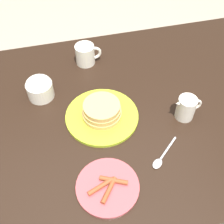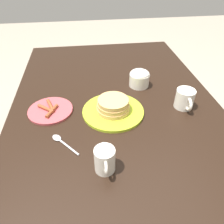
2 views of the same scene
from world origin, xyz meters
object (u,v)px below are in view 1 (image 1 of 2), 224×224
(creamer_pitcher, at_px, (186,108))
(pancake_plate, at_px, (102,113))
(side_plate_bacon, at_px, (108,186))
(spoon, at_px, (161,158))
(sugar_bowl, at_px, (40,88))
(coffee_mug, at_px, (86,54))

(creamer_pitcher, bearing_deg, pancake_plate, 167.07)
(pancake_plate, relative_size, side_plate_bacon, 1.37)
(spoon, bearing_deg, creamer_pitcher, 46.29)
(sugar_bowl, bearing_deg, creamer_pitcher, -24.74)
(pancake_plate, distance_m, sugar_bowl, 0.26)
(coffee_mug, height_order, creamer_pitcher, creamer_pitcher)
(pancake_plate, height_order, coffee_mug, coffee_mug)
(coffee_mug, distance_m, sugar_bowl, 0.25)
(pancake_plate, height_order, side_plate_bacon, pancake_plate)
(creamer_pitcher, bearing_deg, side_plate_bacon, -148.68)
(side_plate_bacon, distance_m, spoon, 0.20)
(creamer_pitcher, bearing_deg, spoon, -133.71)
(side_plate_bacon, relative_size, creamer_pitcher, 1.81)
(pancake_plate, relative_size, spoon, 2.19)
(pancake_plate, xyz_separation_m, creamer_pitcher, (0.29, -0.07, 0.02))
(spoon, bearing_deg, pancake_plate, 124.82)
(pancake_plate, bearing_deg, spoon, -55.18)
(coffee_mug, height_order, sugar_bowl, sugar_bowl)
(coffee_mug, bearing_deg, creamer_pitcher, -52.98)
(pancake_plate, relative_size, creamer_pitcher, 2.49)
(creamer_pitcher, relative_size, spoon, 0.88)
(side_plate_bacon, xyz_separation_m, spoon, (0.19, 0.05, -0.00))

